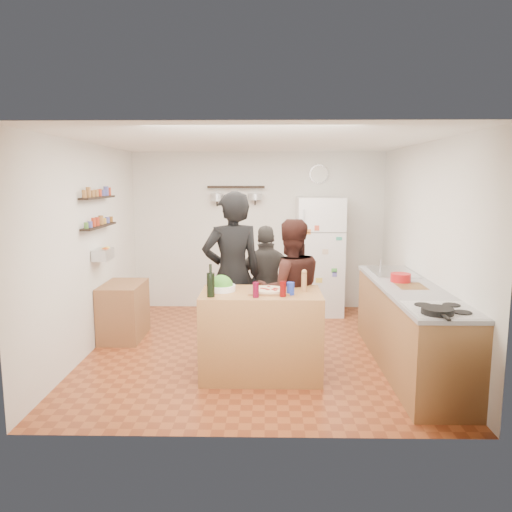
{
  "coord_description": "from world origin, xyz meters",
  "views": [
    {
      "loc": [
        0.11,
        -5.87,
        2.07
      ],
      "look_at": [
        0.0,
        0.1,
        1.15
      ],
      "focal_mm": 35.0,
      "sensor_mm": 36.0,
      "label": 1
    }
  ],
  "objects_px": {
    "prep_island": "(261,334)",
    "red_bowl": "(401,278)",
    "wine_bottle": "(211,285)",
    "wall_clock": "(319,174)",
    "salt_canister": "(291,289)",
    "person_back": "(267,285)",
    "counter_run": "(409,328)",
    "pepper_mill": "(304,283)",
    "person_center": "(290,291)",
    "fridge": "(319,256)",
    "person_left": "(232,275)",
    "side_table": "(124,311)",
    "skillet": "(437,311)",
    "salad_bowl": "(221,288)"
  },
  "relations": [
    {
      "from": "prep_island",
      "to": "red_bowl",
      "type": "relative_size",
      "value": 5.56
    },
    {
      "from": "wine_bottle",
      "to": "wall_clock",
      "type": "height_order",
      "value": "wall_clock"
    },
    {
      "from": "salt_canister",
      "to": "person_back",
      "type": "height_order",
      "value": "person_back"
    },
    {
      "from": "counter_run",
      "to": "person_back",
      "type": "bearing_deg",
      "value": 152.31
    },
    {
      "from": "red_bowl",
      "to": "pepper_mill",
      "type": "bearing_deg",
      "value": -157.83
    },
    {
      "from": "wall_clock",
      "to": "person_back",
      "type": "bearing_deg",
      "value": -114.28
    },
    {
      "from": "pepper_mill",
      "to": "person_center",
      "type": "distance_m",
      "value": 0.47
    },
    {
      "from": "wine_bottle",
      "to": "counter_run",
      "type": "height_order",
      "value": "wine_bottle"
    },
    {
      "from": "fridge",
      "to": "prep_island",
      "type": "bearing_deg",
      "value": -109.04
    },
    {
      "from": "salt_canister",
      "to": "counter_run",
      "type": "height_order",
      "value": "salt_canister"
    },
    {
      "from": "salt_canister",
      "to": "person_left",
      "type": "distance_m",
      "value": 0.97
    },
    {
      "from": "person_center",
      "to": "person_back",
      "type": "xyz_separation_m",
      "value": [
        -0.26,
        0.61,
        -0.06
      ]
    },
    {
      "from": "prep_island",
      "to": "wine_bottle",
      "type": "bearing_deg",
      "value": -156.25
    },
    {
      "from": "counter_run",
      "to": "side_table",
      "type": "xyz_separation_m",
      "value": [
        -3.44,
        0.99,
        -0.09
      ]
    },
    {
      "from": "wine_bottle",
      "to": "person_left",
      "type": "xyz_separation_m",
      "value": [
        0.16,
        0.83,
        -0.06
      ]
    },
    {
      "from": "salt_canister",
      "to": "person_center",
      "type": "relative_size",
      "value": 0.08
    },
    {
      "from": "fridge",
      "to": "side_table",
      "type": "height_order",
      "value": "fridge"
    },
    {
      "from": "prep_island",
      "to": "red_bowl",
      "type": "xyz_separation_m",
      "value": [
        1.58,
        0.51,
        0.51
      ]
    },
    {
      "from": "counter_run",
      "to": "skillet",
      "type": "height_order",
      "value": "skillet"
    },
    {
      "from": "fridge",
      "to": "side_table",
      "type": "relative_size",
      "value": 2.25
    },
    {
      "from": "skillet",
      "to": "fridge",
      "type": "distance_m",
      "value": 3.47
    },
    {
      "from": "person_back",
      "to": "red_bowl",
      "type": "height_order",
      "value": "person_back"
    },
    {
      "from": "salt_canister",
      "to": "person_center",
      "type": "distance_m",
      "value": 0.6
    },
    {
      "from": "wine_bottle",
      "to": "fridge",
      "type": "bearing_deg",
      "value": 63.52
    },
    {
      "from": "person_center",
      "to": "fridge",
      "type": "height_order",
      "value": "fridge"
    },
    {
      "from": "salad_bowl",
      "to": "salt_canister",
      "type": "xyz_separation_m",
      "value": [
        0.72,
        -0.17,
        0.03
      ]
    },
    {
      "from": "prep_island",
      "to": "pepper_mill",
      "type": "bearing_deg",
      "value": 6.34
    },
    {
      "from": "red_bowl",
      "to": "side_table",
      "type": "relative_size",
      "value": 0.28
    },
    {
      "from": "prep_island",
      "to": "person_left",
      "type": "xyz_separation_m",
      "value": [
        -0.34,
        0.61,
        0.51
      ]
    },
    {
      "from": "prep_island",
      "to": "salt_canister",
      "type": "relative_size",
      "value": 9.8
    },
    {
      "from": "person_center",
      "to": "pepper_mill",
      "type": "bearing_deg",
      "value": 96.7
    },
    {
      "from": "skillet",
      "to": "wall_clock",
      "type": "height_order",
      "value": "wall_clock"
    },
    {
      "from": "person_back",
      "to": "fridge",
      "type": "bearing_deg",
      "value": -125.29
    },
    {
      "from": "pepper_mill",
      "to": "skillet",
      "type": "bearing_deg",
      "value": -40.2
    },
    {
      "from": "salad_bowl",
      "to": "person_left",
      "type": "relative_size",
      "value": 0.16
    },
    {
      "from": "person_back",
      "to": "wall_clock",
      "type": "relative_size",
      "value": 5.02
    },
    {
      "from": "prep_island",
      "to": "salt_canister",
      "type": "bearing_deg",
      "value": -21.8
    },
    {
      "from": "pepper_mill",
      "to": "side_table",
      "type": "xyz_separation_m",
      "value": [
        -2.26,
        1.19,
        -0.64
      ]
    },
    {
      "from": "side_table",
      "to": "person_left",
      "type": "bearing_deg",
      "value": -23.06
    },
    {
      "from": "salt_canister",
      "to": "salad_bowl",
      "type": "bearing_deg",
      "value": 166.72
    },
    {
      "from": "wine_bottle",
      "to": "person_left",
      "type": "bearing_deg",
      "value": 79.13
    },
    {
      "from": "wine_bottle",
      "to": "counter_run",
      "type": "xyz_separation_m",
      "value": [
        2.13,
        0.47,
        -0.58
      ]
    },
    {
      "from": "wine_bottle",
      "to": "person_left",
      "type": "distance_m",
      "value": 0.85
    },
    {
      "from": "salt_canister",
      "to": "fridge",
      "type": "distance_m",
      "value": 2.73
    },
    {
      "from": "salad_bowl",
      "to": "person_center",
      "type": "relative_size",
      "value": 0.18
    },
    {
      "from": "person_center",
      "to": "wall_clock",
      "type": "distance_m",
      "value": 2.82
    },
    {
      "from": "counter_run",
      "to": "side_table",
      "type": "bearing_deg",
      "value": 163.99
    },
    {
      "from": "pepper_mill",
      "to": "wall_clock",
      "type": "distance_m",
      "value": 3.08
    },
    {
      "from": "prep_island",
      "to": "wine_bottle",
      "type": "relative_size",
      "value": 5.24
    },
    {
      "from": "counter_run",
      "to": "skillet",
      "type": "relative_size",
      "value": 9.59
    }
  ]
}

